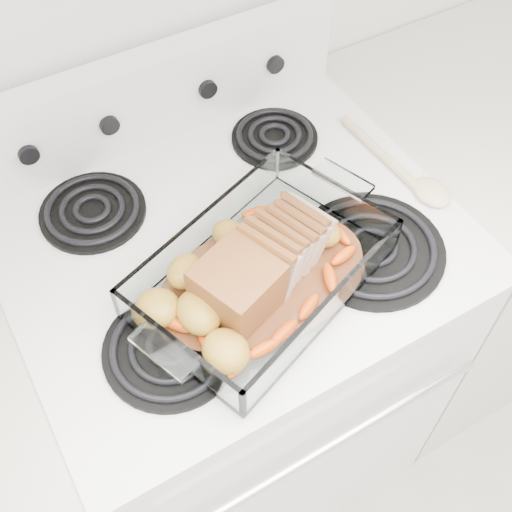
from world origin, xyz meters
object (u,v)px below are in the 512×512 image
baking_dish (262,275)px  pork_roast (254,268)px  counter_right (455,245)px  electric_range (236,354)px

baking_dish → pork_roast: pork_roast is taller
baking_dish → pork_roast: (-0.02, 0.00, 0.03)m
counter_right → pork_roast: (-0.69, -0.13, 0.53)m
counter_right → pork_roast: pork_roast is taller
electric_range → counter_right: electric_range is taller
counter_right → pork_roast: bearing=-169.6°
electric_range → counter_right: size_ratio=1.20×
baking_dish → pork_roast: 0.03m
electric_range → baking_dish: (-0.01, -0.13, 0.48)m
electric_range → counter_right: bearing=-0.1°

